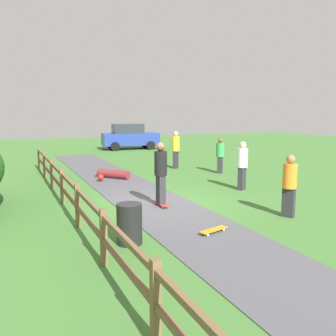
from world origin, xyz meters
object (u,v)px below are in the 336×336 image
object	(u,v)px
skater_fallen	(112,174)
bystander_yellow	(176,148)
bystander_orange	(289,183)
trash_bin	(129,224)
skater_riding	(161,171)
skateboard_loose	(213,230)
parked_car_blue	(130,136)
bystander_white	(242,163)
bystander_green	(220,154)

from	to	relation	value
skater_fallen	bystander_yellow	bearing A→B (deg)	22.28
bystander_orange	trash_bin	bearing A→B (deg)	-177.49
skater_fallen	bystander_yellow	size ratio (longest dim) A/B	0.76
skater_riding	skater_fallen	xyz separation A→B (m)	(-0.08, 5.12, -0.91)
skateboard_loose	parked_car_blue	xyz separation A→B (m)	(4.37, 19.45, 0.87)
trash_bin	skater_riding	bearing A→B (deg)	54.75
skater_fallen	parked_car_blue	bearing A→B (deg)	68.17
skateboard_loose	skater_fallen	bearing A→B (deg)	91.77
skateboard_loose	bystander_yellow	bearing A→B (deg)	69.78
trash_bin	bystander_orange	bearing A→B (deg)	2.51
skater_fallen	bystander_orange	world-z (taller)	bystander_orange
bystander_white	bystander_green	xyz separation A→B (m)	(1.25, 3.50, -0.09)
trash_bin	skateboard_loose	distance (m)	2.07
trash_bin	parked_car_blue	world-z (taller)	parked_car_blue
trash_bin	bystander_white	world-z (taller)	bystander_white
bystander_yellow	skater_riding	bearing A→B (deg)	-118.76
skater_riding	bystander_orange	world-z (taller)	skater_riding
skater_riding	skater_fallen	world-z (taller)	skater_riding
trash_bin	bystander_green	bearing A→B (deg)	46.47
trash_bin	skater_fallen	size ratio (longest dim) A/B	0.63
bystander_yellow	skater_fallen	bearing A→B (deg)	-157.72
skater_riding	parked_car_blue	size ratio (longest dim) A/B	0.45
bystander_white	bystander_green	distance (m)	3.72
bystander_yellow	bystander_green	size ratio (longest dim) A/B	1.14
trash_bin	skater_fallen	bearing A→B (deg)	77.03
skateboard_loose	bystander_orange	distance (m)	2.77
bystander_white	parked_car_blue	world-z (taller)	parked_car_blue
skater_fallen	bystander_yellow	world-z (taller)	bystander_yellow
bystander_orange	skater_riding	bearing A→B (deg)	138.53
trash_bin	parked_car_blue	size ratio (longest dim) A/B	0.21
skater_riding	skateboard_loose	size ratio (longest dim) A/B	2.36
trash_bin	skateboard_loose	xyz separation A→B (m)	(2.04, -0.17, -0.36)
bystander_orange	bystander_green	world-z (taller)	bystander_orange
skateboard_loose	trash_bin	bearing A→B (deg)	175.27
bystander_white	bystander_orange	world-z (taller)	bystander_white
parked_car_blue	bystander_white	bearing A→B (deg)	-93.09
bystander_yellow	parked_car_blue	xyz separation A→B (m)	(0.88, 9.98, -0.09)
bystander_white	parked_car_blue	bearing A→B (deg)	86.91
bystander_yellow	skateboard_loose	bearing A→B (deg)	-110.22
bystander_green	bystander_white	bearing A→B (deg)	-109.65
skater_fallen	bystander_green	bearing A→B (deg)	-6.92
bystander_orange	bystander_green	xyz separation A→B (m)	(2.16, 6.96, -0.05)
bystander_orange	parked_car_blue	world-z (taller)	parked_car_blue
skater_riding	bystander_green	distance (m)	6.69
skater_riding	bystander_yellow	world-z (taller)	skater_riding
skater_riding	parked_car_blue	world-z (taller)	skater_riding
skater_riding	skater_fallen	bearing A→B (deg)	90.94
bystander_orange	skater_fallen	bearing A→B (deg)	110.66
skater_riding	bystander_yellow	xyz separation A→B (m)	(3.65, 6.65, -0.06)
bystander_yellow	parked_car_blue	bearing A→B (deg)	84.98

